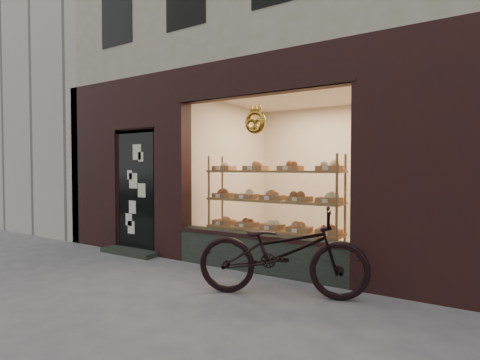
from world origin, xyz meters
The scene contains 4 objects.
ground centered at (0.00, 0.00, 0.00)m, with size 90.00×90.00×0.00m, color #53525C.
neighbor_left centered at (-9.60, 5.50, 4.50)m, with size 12.00×7.00×9.00m, color #BAB5AE.
display_shelf centered at (0.45, 2.55, 0.86)m, with size 2.20×0.45×1.70m.
bicycle centered at (1.18, 1.36, 0.52)m, with size 0.69×1.99×1.05m, color black.
Camera 1 is at (3.08, -2.58, 1.50)m, focal length 28.00 mm.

